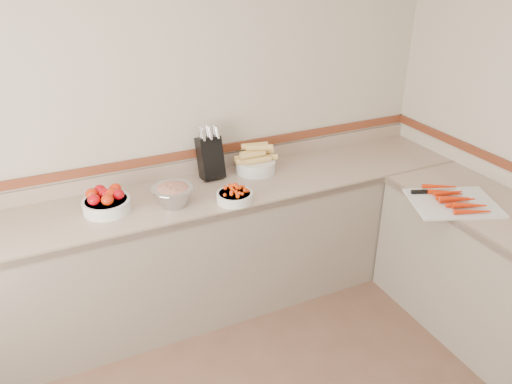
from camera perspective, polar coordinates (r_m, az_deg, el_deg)
name	(u,v)px	position (r m, az deg, el deg)	size (l,w,h in m)	color
back_wall	(167,122)	(3.41, -10.11, 7.87)	(4.00, 4.00, 0.00)	beige
counter_back	(190,253)	(3.50, -7.53, -6.90)	(4.00, 0.65, 1.08)	tan
knife_block	(210,156)	(3.46, -5.26, 4.07)	(0.16, 0.19, 0.38)	black
tomato_bowl	(106,202)	(3.17, -16.74, -1.05)	(0.29, 0.29, 0.14)	silver
cherry_tomato_bowl	(235,195)	(3.16, -2.44, -0.37)	(0.23, 0.23, 0.13)	silver
corn_bowl	(256,162)	(3.55, -0.04, 3.46)	(0.32, 0.28, 0.21)	silver
rhubarb_bowl	(173,194)	(3.14, -9.47, -0.22)	(0.27, 0.27, 0.15)	#B2B2BA
cutting_board	(454,201)	(3.37, 21.65, -0.96)	(0.63, 0.57, 0.07)	silver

